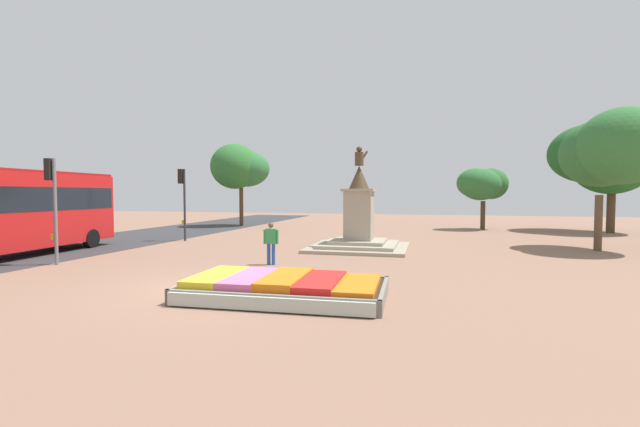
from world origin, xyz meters
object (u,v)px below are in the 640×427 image
at_px(flower_planter, 283,288).
at_px(statue_monument, 359,227).
at_px(traffic_light_far_corner, 183,192).
at_px(pedestrian_with_handbag, 271,241).
at_px(traffic_light_mid_block, 52,192).
at_px(city_bus, 18,207).

height_order(flower_planter, statue_monument, statue_monument).
relative_size(traffic_light_far_corner, pedestrian_with_handbag, 2.53).
xyz_separation_m(flower_planter, traffic_light_mid_block, (-9.87, 2.65, 2.44)).
bearing_deg(traffic_light_far_corner, flower_planter, -48.47).
distance_m(statue_monument, traffic_light_mid_block, 12.63).
relative_size(traffic_light_mid_block, city_bus, 0.42).
bearing_deg(traffic_light_far_corner, pedestrian_with_handbag, -39.61).
xyz_separation_m(flower_planter, traffic_light_far_corner, (-9.66, 10.91, 2.48)).
distance_m(statue_monument, city_bus, 14.74).
bearing_deg(pedestrian_with_handbag, statue_monument, 65.05).
distance_m(traffic_light_far_corner, city_bus, 7.69).
relative_size(flower_planter, traffic_light_mid_block, 1.32).
bearing_deg(pedestrian_with_handbag, flower_planter, -65.81).
bearing_deg(statue_monument, flower_planter, -92.06).
height_order(statue_monument, city_bus, statue_monument).
bearing_deg(pedestrian_with_handbag, city_bus, -177.16).
height_order(traffic_light_mid_block, traffic_light_far_corner, traffic_light_far_corner).
bearing_deg(traffic_light_far_corner, traffic_light_mid_block, -91.44).
height_order(statue_monument, pedestrian_with_handbag, statue_monument).
height_order(traffic_light_mid_block, pedestrian_with_handbag, traffic_light_mid_block).
bearing_deg(traffic_light_mid_block, traffic_light_far_corner, 88.56).
height_order(traffic_light_far_corner, city_bus, traffic_light_far_corner).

